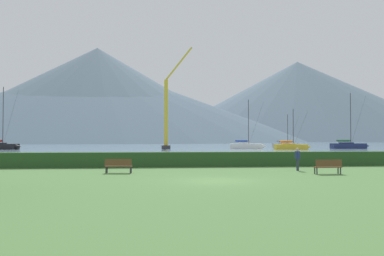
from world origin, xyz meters
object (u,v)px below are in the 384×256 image
(person_seated_viewer, at_px, (298,157))
(dock_crane, at_px, (167,116))
(sailboat_slip_3, at_px, (0,146))
(sailboat_slip_5, at_px, (291,146))
(sailboat_slip_4, at_px, (246,146))
(park_bench_near_path, at_px, (118,165))
(sailboat_slip_0, at_px, (349,145))
(park_bench_under_tree, at_px, (328,166))
(sailboat_slip_2, at_px, (286,145))

(person_seated_viewer, distance_m, dock_crane, 63.60)
(sailboat_slip_3, distance_m, person_seated_viewer, 74.97)
(sailboat_slip_5, height_order, dock_crane, dock_crane)
(sailboat_slip_4, height_order, park_bench_near_path, sailboat_slip_4)
(person_seated_viewer, bearing_deg, sailboat_slip_0, 67.96)
(sailboat_slip_4, relative_size, sailboat_slip_5, 1.30)
(sailboat_slip_5, bearing_deg, park_bench_near_path, -116.93)
(sailboat_slip_5, xyz_separation_m, park_bench_under_tree, (-18.59, -57.94, -0.13))
(sailboat_slip_3, distance_m, sailboat_slip_5, 63.15)
(sailboat_slip_5, bearing_deg, sailboat_slip_4, 144.17)
(park_bench_under_tree, relative_size, person_seated_viewer, 1.07)
(sailboat_slip_3, bearing_deg, park_bench_near_path, -48.17)
(sailboat_slip_4, bearing_deg, park_bench_near_path, -100.41)
(sailboat_slip_4, bearing_deg, sailboat_slip_5, -28.38)
(sailboat_slip_5, height_order, park_bench_under_tree, sailboat_slip_5)
(person_seated_viewer, height_order, dock_crane, dock_crane)
(sailboat_slip_3, distance_m, dock_crane, 36.87)
(sailboat_slip_0, xyz_separation_m, park_bench_near_path, (-48.02, -61.12, -0.23))
(sailboat_slip_0, xyz_separation_m, park_bench_under_tree, (-34.44, -63.23, -0.23))
(person_seated_viewer, bearing_deg, sailboat_slip_2, 79.66)
(sailboat_slip_0, bearing_deg, sailboat_slip_3, -176.80)
(sailboat_slip_2, bearing_deg, park_bench_under_tree, -107.61)
(sailboat_slip_0, height_order, park_bench_under_tree, sailboat_slip_0)
(sailboat_slip_2, relative_size, person_seated_viewer, 5.37)
(sailboat_slip_4, distance_m, park_bench_under_tree, 65.44)
(sailboat_slip_3, xyz_separation_m, sailboat_slip_5, (62.86, -6.10, -0.10))
(park_bench_near_path, height_order, dock_crane, dock_crane)
(sailboat_slip_4, height_order, sailboat_slip_5, sailboat_slip_4)
(person_seated_viewer, xyz_separation_m, dock_crane, (-7.13, 62.85, 6.62))
(sailboat_slip_4, bearing_deg, sailboat_slip_2, 53.19)
(sailboat_slip_0, relative_size, sailboat_slip_5, 1.48)
(sailboat_slip_2, xyz_separation_m, park_bench_under_tree, (-24.31, -77.58, -0.12))
(park_bench_near_path, distance_m, person_seated_viewer, 12.66)
(sailboat_slip_4, xyz_separation_m, dock_crane, (-18.36, 1.08, 6.88))
(sailboat_slip_0, relative_size, sailboat_slip_2, 1.48)
(sailboat_slip_5, height_order, park_bench_near_path, sailboat_slip_5)
(sailboat_slip_0, relative_size, person_seated_viewer, 7.94)
(sailboat_slip_2, relative_size, sailboat_slip_5, 1.00)
(sailboat_slip_3, height_order, person_seated_viewer, sailboat_slip_3)
(sailboat_slip_2, height_order, person_seated_viewer, sailboat_slip_2)
(sailboat_slip_3, xyz_separation_m, park_bench_under_tree, (44.27, -64.04, -0.23))
(sailboat_slip_3, height_order, park_bench_near_path, sailboat_slip_3)
(sailboat_slip_2, bearing_deg, sailboat_slip_0, -55.00)
(sailboat_slip_3, bearing_deg, person_seated_viewer, -39.23)
(sailboat_slip_5, distance_m, person_seated_viewer, 58.44)
(sailboat_slip_3, bearing_deg, sailboat_slip_5, 9.93)
(sailboat_slip_2, bearing_deg, sailboat_slip_4, -137.50)
(sailboat_slip_4, xyz_separation_m, person_seated_viewer, (-11.23, -61.77, 0.26))
(sailboat_slip_0, distance_m, sailboat_slip_4, 24.20)
(sailboat_slip_2, xyz_separation_m, sailboat_slip_3, (-68.58, -13.54, 0.11))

